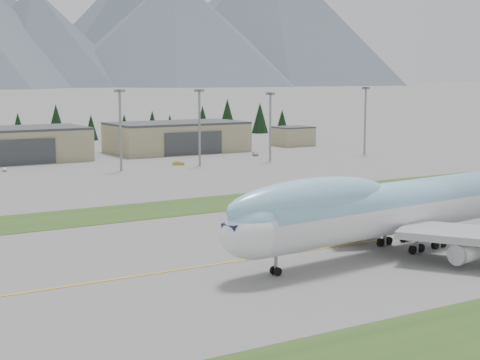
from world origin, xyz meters
TOP-DOWN VIEW (x-y plane):
  - ground at (0.00, 0.00)m, footprint 7000.00×7000.00m
  - grass_strip_far at (0.00, 45.00)m, footprint 400.00×18.00m
  - taxiway_line_main at (0.00, 0.00)m, footprint 400.00×0.40m
  - boeing_747_freighter at (7.59, -6.50)m, footprint 80.08×68.66m
  - hangar_center at (-15.00, 149.90)m, footprint 48.00×26.60m
  - hangar_right at (45.00, 149.90)m, footprint 48.00×26.60m
  - control_shed at (95.00, 148.00)m, footprint 14.00×12.00m
  - floodlight_masts at (5.53, 108.22)m, footprint 203.00×8.75m
  - service_vehicle_a at (-22.66, 124.78)m, footprint 1.85×3.39m
  - service_vehicle_b at (26.95, 112.41)m, footprint 3.98×2.55m
  - service_vehicle_c at (62.29, 123.92)m, footprint 3.37×4.68m
  - conifer_belt at (0.80, 213.21)m, footprint 272.19×13.65m

SIDE VIEW (x-z plane):
  - ground at x=0.00m, z-range 0.00..0.00m
  - grass_strip_far at x=0.00m, z-range -0.04..0.04m
  - taxiway_line_main at x=0.00m, z-range -0.01..0.01m
  - service_vehicle_a at x=-22.66m, z-range -0.55..0.55m
  - service_vehicle_b at x=26.95m, z-range -0.62..0.62m
  - service_vehicle_c at x=62.29m, z-range -0.63..0.63m
  - control_shed at x=95.00m, z-range 0.00..7.60m
  - hangar_center at x=-15.00m, z-range -0.01..10.79m
  - hangar_right at x=45.00m, z-range -0.01..10.79m
  - boeing_747_freighter at x=7.59m, z-range -3.58..17.47m
  - conifer_belt at x=0.80m, z-range -1.39..15.49m
  - floodlight_masts at x=5.53m, z-range 4.11..27.64m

